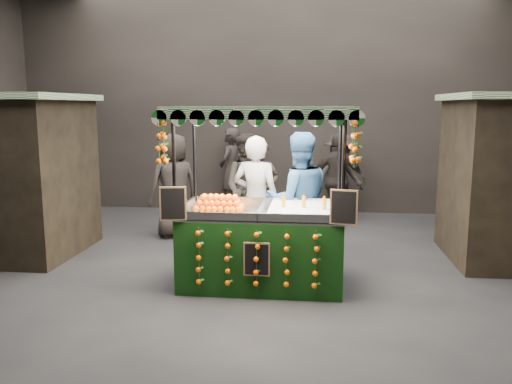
# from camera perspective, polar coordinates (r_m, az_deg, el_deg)

# --- Properties ---
(ground) EXTENTS (12.00, 12.00, 0.00)m
(ground) POSITION_cam_1_polar(r_m,az_deg,el_deg) (7.34, -0.51, -9.75)
(ground) COLOR black
(ground) RESTS_ON ground
(market_hall) EXTENTS (12.10, 10.10, 5.05)m
(market_hall) POSITION_cam_1_polar(r_m,az_deg,el_deg) (7.00, -0.55, 17.39)
(market_hall) COLOR black
(market_hall) RESTS_ON ground
(juice_stall) EXTENTS (2.48, 1.46, 2.41)m
(juice_stall) POSITION_cam_1_polar(r_m,az_deg,el_deg) (6.99, 0.70, -4.35)
(juice_stall) COLOR black
(juice_stall) RESTS_ON ground
(vendor_grey) EXTENTS (0.81, 0.62, 1.98)m
(vendor_grey) POSITION_cam_1_polar(r_m,az_deg,el_deg) (7.91, 0.00, -0.94)
(vendor_grey) COLOR slate
(vendor_grey) RESTS_ON ground
(vendor_blue) EXTENTS (1.15, 1.00, 2.04)m
(vendor_blue) POSITION_cam_1_polar(r_m,az_deg,el_deg) (7.73, 4.67, -0.99)
(vendor_blue) COLOR navy
(vendor_blue) RESTS_ON ground
(shopper_0) EXTENTS (0.78, 0.67, 1.80)m
(shopper_0) POSITION_cam_1_polar(r_m,az_deg,el_deg) (9.23, 0.57, -0.01)
(shopper_0) COLOR #2B2523
(shopper_0) RESTS_ON ground
(shopper_1) EXTENTS (1.05, 0.87, 1.94)m
(shopper_1) POSITION_cam_1_polar(r_m,az_deg,el_deg) (9.13, -0.69, 0.35)
(shopper_1) COLOR black
(shopper_1) RESTS_ON ground
(shopper_2) EXTENTS (1.10, 0.47, 1.86)m
(shopper_2) POSITION_cam_1_polar(r_m,az_deg,el_deg) (10.64, 8.94, 1.31)
(shopper_2) COLOR black
(shopper_2) RESTS_ON ground
(shopper_3) EXTENTS (1.36, 1.22, 1.83)m
(shopper_3) POSITION_cam_1_polar(r_m,az_deg,el_deg) (11.31, 9.15, 1.70)
(shopper_3) COLOR black
(shopper_3) RESTS_ON ground
(shopper_4) EXTENTS (1.11, 1.07, 1.92)m
(shopper_4) POSITION_cam_1_polar(r_m,az_deg,el_deg) (9.71, -8.99, 0.71)
(shopper_4) COLOR black
(shopper_4) RESTS_ON ground
(shopper_6) EXTENTS (0.59, 0.78, 1.93)m
(shopper_6) POSITION_cam_1_polar(r_m,az_deg,el_deg) (11.73, -2.87, 2.32)
(shopper_6) COLOR black
(shopper_6) RESTS_ON ground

